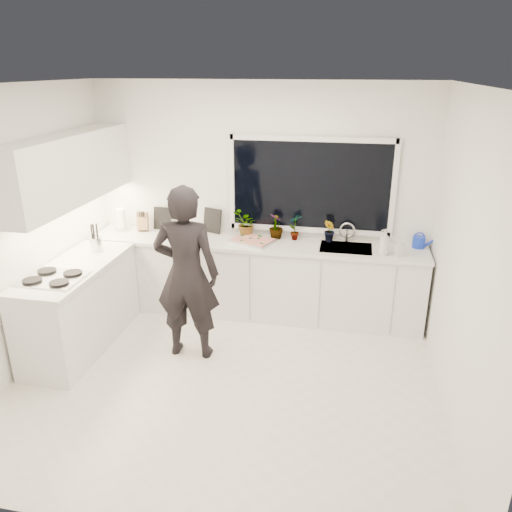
# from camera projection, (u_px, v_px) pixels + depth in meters

# --- Properties ---
(floor) EXTENTS (4.00, 3.50, 0.02)m
(floor) POSITION_uv_depth(u_px,v_px,m) (225.00, 381.00, 4.82)
(floor) COLOR beige
(floor) RESTS_ON ground
(wall_back) EXTENTS (4.00, 0.02, 2.70)m
(wall_back) POSITION_uv_depth(u_px,v_px,m) (260.00, 199.00, 5.95)
(wall_back) COLOR white
(wall_back) RESTS_ON ground
(wall_left) EXTENTS (0.02, 3.50, 2.70)m
(wall_left) POSITION_uv_depth(u_px,v_px,m) (16.00, 235.00, 4.70)
(wall_left) COLOR white
(wall_left) RESTS_ON ground
(wall_right) EXTENTS (0.02, 3.50, 2.70)m
(wall_right) POSITION_uv_depth(u_px,v_px,m) (466.00, 266.00, 3.97)
(wall_right) COLOR white
(wall_right) RESTS_ON ground
(ceiling) EXTENTS (4.00, 3.50, 0.02)m
(ceiling) POSITION_uv_depth(u_px,v_px,m) (218.00, 84.00, 3.85)
(ceiling) COLOR white
(ceiling) RESTS_ON wall_back
(window) EXTENTS (1.80, 0.02, 1.00)m
(window) POSITION_uv_depth(u_px,v_px,m) (311.00, 185.00, 5.73)
(window) COLOR black
(window) RESTS_ON wall_back
(base_cabinets_back) EXTENTS (3.92, 0.58, 0.88)m
(base_cabinets_back) POSITION_uv_depth(u_px,v_px,m) (255.00, 279.00, 5.99)
(base_cabinets_back) COLOR white
(base_cabinets_back) RESTS_ON floor
(base_cabinets_left) EXTENTS (0.58, 1.60, 0.88)m
(base_cabinets_left) POSITION_uv_depth(u_px,v_px,m) (80.00, 308.00, 5.29)
(base_cabinets_left) COLOR white
(base_cabinets_left) RESTS_ON floor
(countertop_back) EXTENTS (3.94, 0.62, 0.04)m
(countertop_back) POSITION_uv_depth(u_px,v_px,m) (255.00, 243.00, 5.81)
(countertop_back) COLOR silver
(countertop_back) RESTS_ON base_cabinets_back
(countertop_left) EXTENTS (0.62, 1.60, 0.04)m
(countertop_left) POSITION_uv_depth(u_px,v_px,m) (75.00, 268.00, 5.12)
(countertop_left) COLOR silver
(countertop_left) RESTS_ON base_cabinets_left
(upper_cabinets) EXTENTS (0.34, 2.10, 0.70)m
(upper_cabinets) POSITION_uv_depth(u_px,v_px,m) (70.00, 169.00, 5.12)
(upper_cabinets) COLOR white
(upper_cabinets) RESTS_ON wall_left
(sink) EXTENTS (0.58, 0.42, 0.14)m
(sink) POSITION_uv_depth(u_px,v_px,m) (346.00, 252.00, 5.64)
(sink) COLOR silver
(sink) RESTS_ON countertop_back
(faucet) EXTENTS (0.03, 0.03, 0.22)m
(faucet) POSITION_uv_depth(u_px,v_px,m) (347.00, 233.00, 5.77)
(faucet) COLOR silver
(faucet) RESTS_ON countertop_back
(stovetop) EXTENTS (0.56, 0.48, 0.03)m
(stovetop) POSITION_uv_depth(u_px,v_px,m) (53.00, 278.00, 4.79)
(stovetop) COLOR black
(stovetop) RESTS_ON countertop_left
(person) EXTENTS (0.68, 0.46, 1.81)m
(person) POSITION_uv_depth(u_px,v_px,m) (187.00, 274.00, 4.96)
(person) COLOR black
(person) RESTS_ON floor
(pizza_tray) EXTENTS (0.57, 0.50, 0.03)m
(pizza_tray) POSITION_uv_depth(u_px,v_px,m) (253.00, 241.00, 5.79)
(pizza_tray) COLOR silver
(pizza_tray) RESTS_ON countertop_back
(pizza) EXTENTS (0.52, 0.45, 0.01)m
(pizza) POSITION_uv_depth(u_px,v_px,m) (253.00, 240.00, 5.78)
(pizza) COLOR red
(pizza) RESTS_ON pizza_tray
(watering_can) EXTENTS (0.18, 0.18, 0.13)m
(watering_can) POSITION_uv_depth(u_px,v_px,m) (419.00, 242.00, 5.60)
(watering_can) COLOR #1634CE
(watering_can) RESTS_ON countertop_back
(paper_towel_roll) EXTENTS (0.12, 0.12, 0.26)m
(paper_towel_roll) POSITION_uv_depth(u_px,v_px,m) (121.00, 220.00, 6.17)
(paper_towel_roll) COLOR white
(paper_towel_roll) RESTS_ON countertop_back
(knife_block) EXTENTS (0.15, 0.13, 0.22)m
(knife_block) POSITION_uv_depth(u_px,v_px,m) (143.00, 222.00, 6.17)
(knife_block) COLOR #9F714A
(knife_block) RESTS_ON countertop_back
(utensil_crock) EXTENTS (0.17, 0.17, 0.16)m
(utensil_crock) POSITION_uv_depth(u_px,v_px,m) (96.00, 244.00, 5.49)
(utensil_crock) COLOR silver
(utensil_crock) RESTS_ON countertop_left
(picture_frame_large) EXTENTS (0.22, 0.02, 0.28)m
(picture_frame_large) POSITION_uv_depth(u_px,v_px,m) (162.00, 218.00, 6.21)
(picture_frame_large) COLOR black
(picture_frame_large) RESTS_ON countertop_back
(picture_frame_small) EXTENTS (0.24, 0.11, 0.30)m
(picture_frame_small) POSITION_uv_depth(u_px,v_px,m) (212.00, 220.00, 6.09)
(picture_frame_small) COLOR black
(picture_frame_small) RESTS_ON countertop_back
(herb_plants) EXTENTS (1.25, 0.36, 0.32)m
(herb_plants) POSITION_uv_depth(u_px,v_px,m) (268.00, 226.00, 5.88)
(herb_plants) COLOR #26662D
(herb_plants) RESTS_ON countertop_back
(soap_bottles) EXTENTS (0.30, 0.16, 0.29)m
(soap_bottles) POSITION_uv_depth(u_px,v_px,m) (389.00, 244.00, 5.36)
(soap_bottles) COLOR #D8BF66
(soap_bottles) RESTS_ON countertop_back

